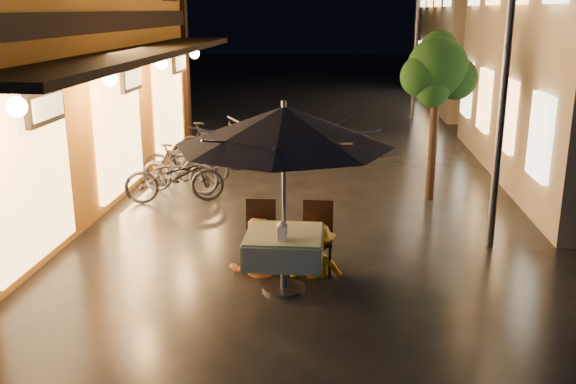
# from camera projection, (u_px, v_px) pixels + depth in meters

# --- Properties ---
(ground) EXTENTS (90.00, 90.00, 0.00)m
(ground) POSITION_uv_depth(u_px,v_px,m) (283.00, 295.00, 8.19)
(ground) COLOR black
(ground) RESTS_ON ground
(east_building_far) EXTENTS (7.30, 10.30, 7.30)m
(east_building_far) POSITION_uv_depth(u_px,v_px,m) (528.00, 5.00, 23.82)
(east_building_far) COLOR tan
(east_building_far) RESTS_ON ground
(street_tree) EXTENTS (1.43, 1.20, 3.15)m
(street_tree) POSITION_uv_depth(u_px,v_px,m) (438.00, 72.00, 11.65)
(street_tree) COLOR black
(street_tree) RESTS_ON ground
(streetlamp_near) EXTENTS (0.36, 0.36, 4.23)m
(streetlamp_near) POSITION_uv_depth(u_px,v_px,m) (507.00, 53.00, 9.06)
(streetlamp_near) COLOR #59595E
(streetlamp_near) RESTS_ON ground
(streetlamp_far) EXTENTS (0.36, 0.36, 4.23)m
(streetlamp_far) POSITION_uv_depth(u_px,v_px,m) (416.00, 28.00, 20.56)
(streetlamp_far) COLOR #59595E
(streetlamp_far) RESTS_ON ground
(cafe_table) EXTENTS (0.99, 0.99, 0.78)m
(cafe_table) POSITION_uv_depth(u_px,v_px,m) (284.00, 247.00, 8.19)
(cafe_table) COLOR #59595E
(cafe_table) RESTS_ON ground
(patio_umbrella) EXTENTS (2.70, 2.70, 2.46)m
(patio_umbrella) POSITION_uv_depth(u_px,v_px,m) (284.00, 126.00, 7.77)
(patio_umbrella) COLOR #59595E
(patio_umbrella) RESTS_ON ground
(cafe_chair_left) EXTENTS (0.42, 0.42, 0.97)m
(cafe_chair_left) POSITION_uv_depth(u_px,v_px,m) (260.00, 231.00, 8.95)
(cafe_chair_left) COLOR black
(cafe_chair_left) RESTS_ON ground
(cafe_chair_right) EXTENTS (0.42, 0.42, 0.97)m
(cafe_chair_right) POSITION_uv_depth(u_px,v_px,m) (318.00, 232.00, 8.88)
(cafe_chair_right) COLOR black
(cafe_chair_right) RESTS_ON ground
(table_lantern) EXTENTS (0.16, 0.16, 0.25)m
(table_lantern) POSITION_uv_depth(u_px,v_px,m) (282.00, 229.00, 7.88)
(table_lantern) COLOR white
(table_lantern) RESTS_ON cafe_table
(person_orange) EXTENTS (0.87, 0.76, 1.52)m
(person_orange) POSITION_uv_depth(u_px,v_px,m) (255.00, 219.00, 8.74)
(person_orange) COLOR orange
(person_orange) RESTS_ON ground
(person_yellow) EXTENTS (1.00, 0.68, 1.43)m
(person_yellow) POSITION_uv_depth(u_px,v_px,m) (316.00, 225.00, 8.64)
(person_yellow) COLOR #FF9B0E
(person_yellow) RESTS_ON ground
(bicycle_0) EXTENTS (1.95, 1.08, 0.97)m
(bicycle_0) POSITION_uv_depth(u_px,v_px,m) (174.00, 177.00, 12.00)
(bicycle_0) COLOR black
(bicycle_0) RESTS_ON ground
(bicycle_1) EXTENTS (1.69, 0.74, 0.98)m
(bicycle_1) POSITION_uv_depth(u_px,v_px,m) (180.00, 169.00, 12.60)
(bicycle_1) COLOR black
(bicycle_1) RESTS_ON ground
(bicycle_2) EXTENTS (1.83, 0.67, 0.95)m
(bicycle_2) POSITION_uv_depth(u_px,v_px,m) (186.00, 161.00, 13.33)
(bicycle_2) COLOR black
(bicycle_2) RESTS_ON ground
(bicycle_3) EXTENTS (1.90, 0.79, 1.11)m
(bicycle_3) POSITION_uv_depth(u_px,v_px,m) (212.00, 147.00, 14.34)
(bicycle_3) COLOR black
(bicycle_3) RESTS_ON ground
(bicycle_4) EXTENTS (1.70, 0.93, 0.85)m
(bicycle_4) POSITION_uv_depth(u_px,v_px,m) (213.00, 140.00, 15.74)
(bicycle_4) COLOR black
(bicycle_4) RESTS_ON ground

